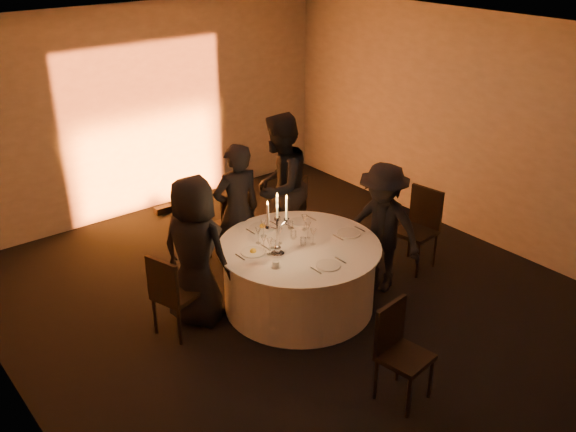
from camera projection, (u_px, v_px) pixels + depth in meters
floor at (299, 305)px, 7.34m from camera, size 7.00×7.00×0.00m
ceiling at (301, 37)px, 6.06m from camera, size 7.00×7.00×0.00m
wall_back at (145, 111)px, 9.18m from camera, size 7.00×0.00×7.00m
wall_left at (4, 274)px, 5.01m from camera, size 0.00×7.00×7.00m
wall_right at (476, 129)px, 8.39m from camera, size 0.00×7.00×7.00m
uplighter_fixture at (163, 210)px, 9.58m from camera, size 0.25×0.12×0.10m
banquet_table at (299, 276)px, 7.18m from camera, size 1.80×1.80×0.77m
chair_left at (171, 291)px, 6.61m from camera, size 0.52×0.52×0.94m
chair_back_left at (232, 223)px, 8.05m from camera, size 0.42×0.42×0.95m
chair_back_right at (294, 207)px, 8.58m from camera, size 0.55×0.55×0.90m
chair_right at (420, 224)px, 7.95m from camera, size 0.50×0.50×1.02m
chair_front at (399, 347)px, 5.75m from camera, size 0.47×0.47×0.95m
guest_left at (195, 252)px, 6.73m from camera, size 0.82×0.97×1.68m
guest_back_left at (237, 211)px, 7.64m from camera, size 0.66×0.47×1.69m
guest_back_right at (280, 187)px, 8.05m from camera, size 1.15×1.07×1.90m
guest_right at (382, 228)px, 7.37m from camera, size 0.83×1.13×1.57m
plate_left at (253, 251)px, 6.85m from camera, size 0.36×0.26×0.08m
plate_back_left at (262, 227)px, 7.39m from camera, size 0.36×0.30×0.08m
plate_back_right at (300, 222)px, 7.53m from camera, size 0.35×0.26×0.01m
plate_right at (349, 233)px, 7.26m from camera, size 0.36×0.27×0.01m
plate_front at (328, 265)px, 6.60m from camera, size 0.35×0.26×0.01m
coffee_cup at (276, 264)px, 6.57m from camera, size 0.11×0.11×0.07m
candelabra at (277, 234)px, 6.71m from camera, size 0.30×0.14×0.72m
wine_glass_a at (258, 232)px, 7.00m from camera, size 0.07×0.07×0.19m
wine_glass_b at (269, 243)px, 6.77m from camera, size 0.07×0.07×0.19m
wine_glass_c at (264, 240)px, 6.83m from camera, size 0.07×0.07×0.19m
wine_glass_d at (313, 233)px, 6.97m from camera, size 0.07×0.07×0.19m
wine_glass_e at (304, 219)px, 7.29m from camera, size 0.07×0.07×0.19m
wine_glass_f at (263, 225)px, 7.17m from camera, size 0.07×0.07×0.19m
wine_glass_g at (308, 227)px, 7.11m from camera, size 0.07×0.07×0.19m
wine_glass_h at (280, 232)px, 6.99m from camera, size 0.07×0.07×0.19m
tumbler_a at (294, 235)px, 7.14m from camera, size 0.07×0.07×0.09m
tumbler_b at (290, 225)px, 7.37m from camera, size 0.07×0.07×0.09m
tumbler_c at (273, 244)px, 6.94m from camera, size 0.07×0.07×0.09m
tumbler_d at (303, 241)px, 7.00m from camera, size 0.07×0.07×0.09m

